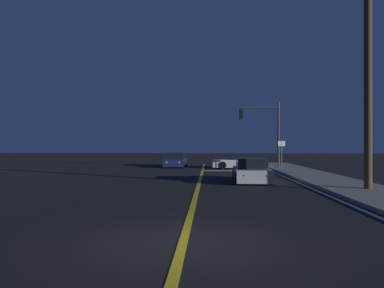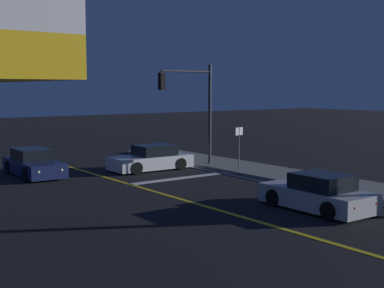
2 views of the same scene
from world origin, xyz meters
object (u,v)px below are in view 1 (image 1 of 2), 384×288
object	(u,v)px
car_side_waiting_silver	(251,172)
street_sign_corner	(282,151)
traffic_signal_near_right	(264,125)
car_far_approaching_navy	(176,161)
utility_pole_right	(368,59)
car_lead_oncoming_white	(239,162)

from	to	relation	value
car_side_waiting_silver	street_sign_corner	bearing A→B (deg)	68.47
car_side_waiting_silver	traffic_signal_near_right	bearing A→B (deg)	78.51
car_far_approaching_navy	utility_pole_right	bearing A→B (deg)	121.51
street_sign_corner	car_lead_oncoming_white	bearing A→B (deg)	129.96
car_far_approaching_navy	utility_pole_right	xyz separation A→B (m)	(10.20, -17.64, 5.29)
car_lead_oncoming_white	street_sign_corner	world-z (taller)	street_sign_corner
car_side_waiting_silver	street_sign_corner	size ratio (longest dim) A/B	1.76
car_far_approaching_navy	traffic_signal_near_right	xyz separation A→B (m)	(7.89, -2.87, 3.18)
car_far_approaching_navy	street_sign_corner	distance (m)	10.52
utility_pole_right	car_lead_oncoming_white	bearing A→B (deg)	105.90
car_far_approaching_navy	traffic_signal_near_right	world-z (taller)	traffic_signal_near_right
car_side_waiting_silver	traffic_signal_near_right	distance (m)	11.42
car_lead_oncoming_white	traffic_signal_near_right	bearing A→B (deg)	-110.22
car_side_waiting_silver	car_far_approaching_navy	xyz separation A→B (m)	(-5.52, 13.58, 0.00)
car_side_waiting_silver	traffic_signal_near_right	world-z (taller)	traffic_signal_near_right
street_sign_corner	car_side_waiting_silver	bearing A→B (deg)	-112.51
car_far_approaching_navy	car_lead_oncoming_white	bearing A→B (deg)	162.00
car_side_waiting_silver	car_far_approaching_navy	distance (m)	14.66
car_side_waiting_silver	street_sign_corner	xyz separation A→B (m)	(3.28, 7.91, 1.05)
car_lead_oncoming_white	utility_pole_right	size ratio (longest dim) A/B	0.39
car_far_approaching_navy	utility_pole_right	distance (m)	21.05
street_sign_corner	utility_pole_right	bearing A→B (deg)	-83.33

